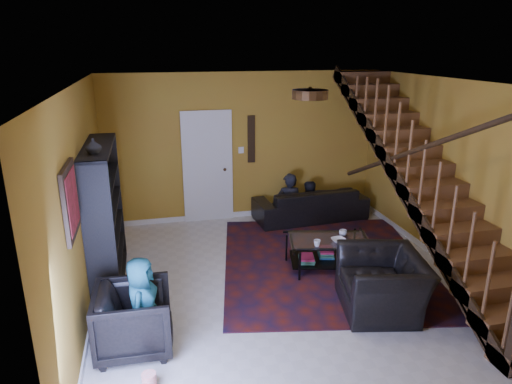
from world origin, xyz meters
TOP-DOWN VIEW (x-y plane):
  - floor at (0.00, 0.00)m, footprint 5.50×5.50m
  - room at (-1.33, 1.33)m, footprint 5.50×5.50m
  - staircase at (2.12, -0.00)m, footprint 0.95×5.02m
  - bookshelf at (-2.40, 0.60)m, footprint 0.35×1.80m
  - door at (-0.70, 2.73)m, footprint 0.82×0.05m
  - framed_picture at (-2.57, -0.90)m, footprint 0.04×0.74m
  - wall_hanging at (0.15, 2.73)m, footprint 0.14×0.03m
  - ceiling_fixture at (0.00, -0.80)m, footprint 0.40×0.40m
  - rug at (0.79, 0.43)m, footprint 3.71×4.06m
  - sofa at (1.22, 2.30)m, footprint 2.20×0.98m
  - armchair_left at (-2.05, -1.05)m, footprint 0.85×0.83m
  - armchair_right at (1.01, -0.94)m, footprint 1.20×1.31m
  - person_adult_a at (0.80, 2.35)m, footprint 0.54×0.39m
  - person_adult_b at (1.19, 2.35)m, footprint 0.63×0.52m
  - person_child at (-1.95, -1.06)m, footprint 0.47×0.61m
  - coffee_table at (0.80, 0.30)m, footprint 1.34×0.96m
  - cup_a at (1.05, 0.37)m, footprint 0.12×0.12m
  - cup_b at (0.53, 0.11)m, footprint 0.11×0.11m
  - bowl at (0.89, 0.18)m, footprint 0.24×0.24m
  - vase at (-2.41, 0.10)m, footprint 0.18×0.18m
  - popcorn_bucket at (-1.92, -1.75)m, footprint 0.16×0.16m

SIDE VIEW (x-z plane):
  - floor at x=0.00m, z-range 0.00..0.00m
  - rug at x=0.79m, z-range 0.00..0.02m
  - room at x=-1.33m, z-range -2.70..2.80m
  - popcorn_bucket at x=-1.92m, z-range 0.02..0.19m
  - person_adult_b at x=1.19m, z-range -0.45..0.76m
  - person_adult_a at x=0.80m, z-range -0.45..0.94m
  - coffee_table at x=0.80m, z-range 0.04..0.50m
  - sofa at x=1.22m, z-range 0.00..0.63m
  - armchair_right at x=1.01m, z-range 0.00..0.73m
  - armchair_left at x=-2.05m, z-range 0.00..0.75m
  - bowl at x=0.89m, z-range 0.46..0.51m
  - cup_a at x=1.05m, z-range 0.46..0.55m
  - cup_b at x=0.53m, z-range 0.46..0.55m
  - person_child at x=-1.95m, z-range 0.00..1.10m
  - bookshelf at x=-2.40m, z-range -0.04..1.96m
  - door at x=-0.70m, z-range 0.00..2.05m
  - staircase at x=2.12m, z-range -0.19..2.99m
  - wall_hanging at x=0.15m, z-range 1.10..2.00m
  - framed_picture at x=-2.57m, z-range 1.38..2.12m
  - vase at x=-2.41m, z-range 2.00..2.19m
  - ceiling_fixture at x=0.00m, z-range 2.69..2.79m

